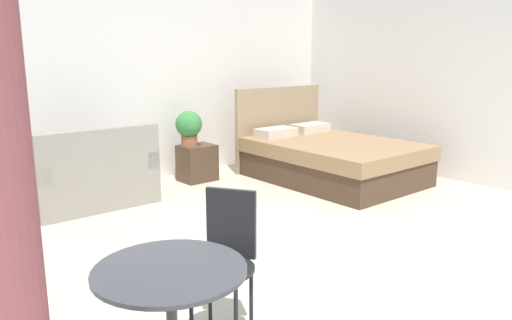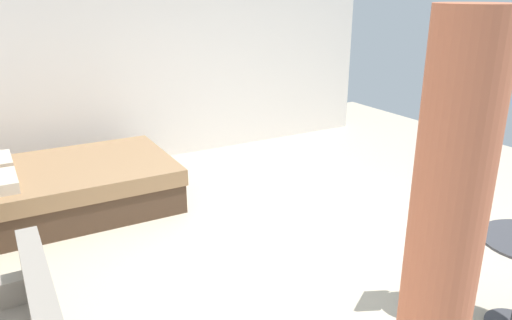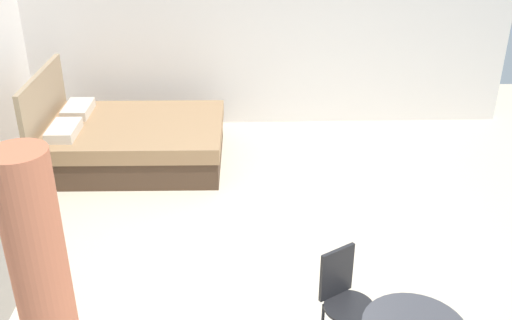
{
  "view_description": "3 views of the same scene",
  "coord_description": "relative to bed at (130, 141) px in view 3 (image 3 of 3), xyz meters",
  "views": [
    {
      "loc": [
        -3.11,
        -2.5,
        1.67
      ],
      "look_at": [
        -0.26,
        0.85,
        0.71
      ],
      "focal_mm": 34.5,
      "sensor_mm": 36.0,
      "label": 1
    },
    {
      "loc": [
        -3.85,
        2.56,
        2.46
      ],
      "look_at": [
        0.09,
        0.28,
        0.87
      ],
      "focal_mm": 34.64,
      "sensor_mm": 36.0,
      "label": 2
    },
    {
      "loc": [
        -5.02,
        0.39,
        3.43
      ],
      "look_at": [
        0.29,
        0.23,
        0.77
      ],
      "focal_mm": 41.73,
      "sensor_mm": 36.0,
      "label": 3
    }
  ],
  "objects": [
    {
      "name": "cafe_chair_near_couch",
      "position": [
        -3.35,
        -2.14,
        0.26
      ],
      "size": [
        0.52,
        0.52,
        0.9
      ],
      "color": "black",
      "rests_on": "ground"
    },
    {
      "name": "ground_plane",
      "position": [
        -1.83,
        -1.78,
        -0.3
      ],
      "size": [
        9.27,
        9.78,
        0.02
      ],
      "primitive_type": "cube",
      "color": "beige"
    },
    {
      "name": "bed",
      "position": [
        0.0,
        0.0,
        0.0
      ],
      "size": [
        1.62,
        2.22,
        1.19
      ],
      "color": "#473323",
      "rests_on": "ground"
    },
    {
      "name": "wall_right",
      "position": [
        1.31,
        -1.78,
        1.02
      ],
      "size": [
        0.12,
        6.78,
        2.63
      ],
      "primitive_type": "cube",
      "color": "silver",
      "rests_on": "ground"
    },
    {
      "name": "nightstand",
      "position": [
        -1.4,
        1.09,
        -0.05
      ],
      "size": [
        0.46,
        0.36,
        0.48
      ],
      "color": "#473323",
      "rests_on": "ground"
    }
  ]
}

